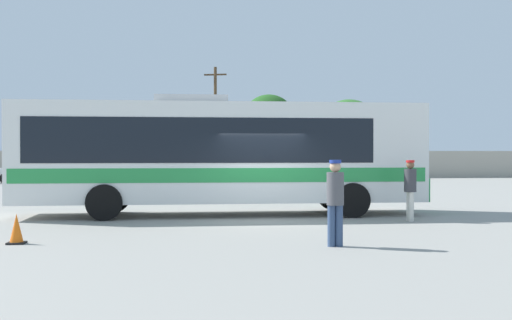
% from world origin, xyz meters
% --- Properties ---
extents(ground_plane, '(300.00, 300.00, 0.00)m').
position_xyz_m(ground_plane, '(0.00, 10.00, 0.00)').
color(ground_plane, gray).
extents(perimeter_wall, '(80.00, 0.30, 2.07)m').
position_xyz_m(perimeter_wall, '(0.00, 28.74, 1.03)').
color(perimeter_wall, '#9E998C').
rests_on(perimeter_wall, ground_plane).
extents(coach_bus_white_green, '(12.45, 2.82, 3.68)m').
position_xyz_m(coach_bus_white_green, '(-1.29, 1.69, 1.96)').
color(coach_bus_white_green, white).
rests_on(coach_bus_white_green, ground_plane).
extents(attendant_by_bus_door, '(0.35, 0.35, 1.72)m').
position_xyz_m(attendant_by_bus_door, '(4.10, -0.54, 0.98)').
color(attendant_by_bus_door, silver).
rests_on(attendant_by_bus_door, ground_plane).
extents(passenger_waiting_on_apron, '(0.36, 0.36, 1.79)m').
position_xyz_m(passenger_waiting_on_apron, '(0.88, -5.03, 1.02)').
color(passenger_waiting_on_apron, '#33476B').
rests_on(passenger_waiting_on_apron, ground_plane).
extents(parked_car_leftmost_white, '(4.66, 2.30, 1.44)m').
position_xyz_m(parked_car_leftmost_white, '(-12.48, 23.81, 0.77)').
color(parked_car_leftmost_white, silver).
rests_on(parked_car_leftmost_white, ground_plane).
extents(parked_car_second_grey, '(4.34, 2.29, 1.43)m').
position_xyz_m(parked_car_second_grey, '(-5.79, 24.26, 0.76)').
color(parked_car_second_grey, slate).
rests_on(parked_car_second_grey, ground_plane).
extents(utility_pole_near, '(1.77, 0.58, 8.68)m').
position_xyz_m(utility_pole_near, '(-0.19, 31.53, 4.53)').
color(utility_pole_near, '#4C3823').
rests_on(utility_pole_near, ground_plane).
extents(roadside_tree_left, '(4.54, 4.54, 6.20)m').
position_xyz_m(roadside_tree_left, '(-13.41, 35.65, 4.26)').
color(roadside_tree_left, brown).
rests_on(roadside_tree_left, ground_plane).
extents(roadside_tree_midleft, '(3.78, 3.78, 5.35)m').
position_xyz_m(roadside_tree_midleft, '(-2.75, 34.17, 3.72)').
color(roadside_tree_midleft, brown).
rests_on(roadside_tree_midleft, ground_plane).
extents(roadside_tree_midright, '(4.08, 4.08, 6.92)m').
position_xyz_m(roadside_tree_midright, '(4.54, 35.30, 5.16)').
color(roadside_tree_midright, brown).
rests_on(roadside_tree_midright, ground_plane).
extents(roadside_tree_right, '(4.89, 4.89, 6.34)m').
position_xyz_m(roadside_tree_right, '(10.90, 32.85, 4.26)').
color(roadside_tree_right, brown).
rests_on(roadside_tree_right, ground_plane).
extents(traffic_cone_on_apron, '(0.36, 0.36, 0.64)m').
position_xyz_m(traffic_cone_on_apron, '(-5.77, -3.97, 0.31)').
color(traffic_cone_on_apron, black).
rests_on(traffic_cone_on_apron, ground_plane).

